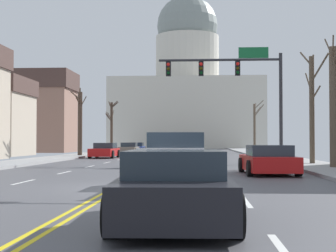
# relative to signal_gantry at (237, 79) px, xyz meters

# --- Properties ---
(ground) EXTENTS (20.00, 180.00, 0.20)m
(ground) POSITION_rel_signal_gantry_xyz_m (-4.85, -17.82, -5.36)
(ground) COLOR #4C4C51
(signal_gantry) EXTENTS (7.91, 0.41, 7.25)m
(signal_gantry) POSITION_rel_signal_gantry_xyz_m (0.00, 0.00, 0.00)
(signal_gantry) COLOR #28282D
(signal_gantry) RESTS_ON ground
(capitol_building) EXTENTS (28.36, 19.75, 32.22)m
(capitol_building) POSITION_rel_signal_gantry_xyz_m (-4.85, 67.03, 5.37)
(capitol_building) COLOR beige
(capitol_building) RESTS_ON ground
(sedan_near_00) EXTENTS (2.06, 4.45, 1.23)m
(sedan_near_00) POSITION_rel_signal_gantry_xyz_m (-3.07, -4.68, -4.80)
(sedan_near_00) COLOR #1E7247
(sedan_near_00) RESTS_ON ground
(sedan_near_01) EXTENTS (2.23, 4.59, 1.22)m
(sedan_near_01) POSITION_rel_signal_gantry_xyz_m (0.44, -11.35, -4.81)
(sedan_near_01) COLOR #B71414
(sedan_near_01) RESTS_ON ground
(pickup_truck_near_02) EXTENTS (2.20, 5.36, 1.65)m
(pickup_truck_near_02) POSITION_rel_signal_gantry_xyz_m (-3.14, -17.10, -4.64)
(pickup_truck_near_02) COLOR silver
(pickup_truck_near_02) RESTS_ON ground
(sedan_near_03) EXTENTS (2.13, 4.41, 1.23)m
(sedan_near_03) POSITION_rel_signal_gantry_xyz_m (-2.83, -24.32, -4.80)
(sedan_near_03) COLOR black
(sedan_near_03) RESTS_ON ground
(sedan_oncoming_00) EXTENTS (2.08, 4.26, 1.22)m
(sedan_oncoming_00) POSITION_rel_signal_gantry_xyz_m (-10.15, 8.43, -4.80)
(sedan_oncoming_00) COLOR #B71414
(sedan_oncoming_00) RESTS_ON ground
(sedan_oncoming_01) EXTENTS (2.00, 4.22, 1.20)m
(sedan_oncoming_01) POSITION_rel_signal_gantry_xyz_m (-9.94, 21.22, -4.81)
(sedan_oncoming_01) COLOR #6B6056
(sedan_oncoming_01) RESTS_ON ground
(sedan_oncoming_02) EXTENTS (2.04, 4.69, 1.19)m
(sedan_oncoming_02) POSITION_rel_signal_gantry_xyz_m (-10.11, 29.35, -4.82)
(sedan_oncoming_02) COLOR navy
(sedan_oncoming_02) RESTS_ON ground
(flank_building_02) EXTENTS (11.91, 6.74, 9.78)m
(flank_building_02) POSITION_rel_signal_gantry_xyz_m (-23.63, 28.02, -0.42)
(flank_building_02) COLOR #8C6656
(flank_building_02) RESTS_ON ground
(bare_tree_00) EXTENTS (1.34, 1.91, 6.29)m
(bare_tree_00) POSITION_rel_signal_gantry_xyz_m (3.98, -8.03, -2.21)
(bare_tree_00) COLOR brown
(bare_tree_00) RESTS_ON ground
(bare_tree_01) EXTENTS (1.64, 1.64, 5.76)m
(bare_tree_01) POSITION_rel_signal_gantry_xyz_m (-12.84, 11.15, -2.35)
(bare_tree_01) COLOR #423328
(bare_tree_01) RESTS_ON ground
(bare_tree_02) EXTENTS (1.21, 1.32, 5.92)m
(bare_tree_02) POSITION_rel_signal_gantry_xyz_m (3.87, 26.09, -2.22)
(bare_tree_02) COLOR brown
(bare_tree_02) RESTS_ON ground
(bare_tree_03) EXTENTS (1.59, 2.79, 6.04)m
(bare_tree_03) POSITION_rel_signal_gantry_xyz_m (-12.97, 27.85, -2.05)
(bare_tree_03) COLOR #423328
(bare_tree_03) RESTS_ON ground
(bare_tree_04) EXTENTS (1.18, 2.92, 6.40)m
(bare_tree_04) POSITION_rel_signal_gantry_xyz_m (3.88, -3.81, -1.98)
(bare_tree_04) COLOR brown
(bare_tree_04) RESTS_ON ground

